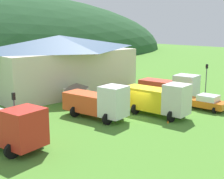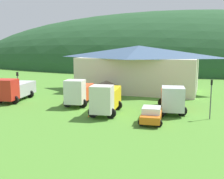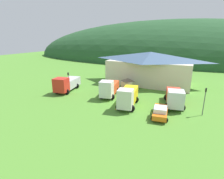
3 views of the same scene
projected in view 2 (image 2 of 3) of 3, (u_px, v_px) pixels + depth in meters
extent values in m
plane|color=#4C842D|center=(101.00, 110.00, 33.33)|extent=(200.00, 200.00, 0.00)
ellipsoid|color=#234C28|center=(171.00, 68.00, 96.28)|extent=(159.62, 60.00, 38.46)
cube|color=beige|center=(139.00, 74.00, 47.25)|extent=(19.15, 10.87, 5.71)
pyramid|color=#3D5675|center=(139.00, 52.00, 46.64)|extent=(20.68, 11.74, 2.00)
cube|color=beige|center=(107.00, 91.00, 41.34)|extent=(2.37, 2.11, 1.91)
pyramid|color=#6B5B4C|center=(107.00, 83.00, 41.14)|extent=(2.56, 2.28, 0.67)
cube|color=red|center=(6.00, 90.00, 36.75)|extent=(2.96, 2.79, 2.74)
cube|color=black|center=(6.00, 85.00, 36.54)|extent=(1.70, 2.11, 0.88)
cube|color=#B2B2B7|center=(20.00, 89.00, 40.56)|extent=(3.48, 5.66, 1.80)
cylinder|color=black|center=(15.00, 100.00, 36.79)|extent=(1.10, 0.30, 1.10)
cylinder|color=black|center=(30.00, 94.00, 41.30)|extent=(1.10, 0.30, 1.10)
cylinder|color=black|center=(16.00, 94.00, 41.65)|extent=(1.10, 0.30, 1.10)
cube|color=white|center=(75.00, 92.00, 34.47)|extent=(2.61, 2.55, 2.93)
cube|color=black|center=(75.00, 87.00, 34.26)|extent=(1.50, 1.94, 0.94)
cube|color=#E04C23|center=(82.00, 92.00, 37.88)|extent=(3.02, 4.93, 1.81)
cylinder|color=black|center=(83.00, 103.00, 34.54)|extent=(1.10, 0.30, 1.10)
cylinder|color=black|center=(68.00, 103.00, 34.85)|extent=(1.10, 0.30, 1.10)
cylinder|color=black|center=(90.00, 97.00, 38.54)|extent=(1.10, 0.30, 1.10)
cylinder|color=black|center=(77.00, 97.00, 38.85)|extent=(1.10, 0.30, 1.10)
cube|color=silver|center=(102.00, 99.00, 29.48)|extent=(2.54, 2.41, 2.95)
cube|color=black|center=(102.00, 94.00, 29.28)|extent=(1.44, 1.85, 0.94)
cube|color=yellow|center=(108.00, 97.00, 32.87)|extent=(2.89, 5.00, 2.18)
cylinder|color=black|center=(111.00, 113.00, 29.52)|extent=(1.10, 0.30, 1.10)
cylinder|color=black|center=(93.00, 112.00, 29.90)|extent=(1.10, 0.30, 1.10)
cylinder|color=black|center=(118.00, 105.00, 33.54)|extent=(1.10, 0.30, 1.10)
cylinder|color=black|center=(102.00, 105.00, 33.91)|extent=(1.10, 0.30, 1.10)
cube|color=silver|center=(173.00, 99.00, 30.56)|extent=(2.80, 2.92, 2.65)
cube|color=black|center=(173.00, 94.00, 30.35)|extent=(1.61, 2.23, 0.85)
cube|color=red|center=(171.00, 97.00, 34.23)|extent=(3.17, 5.14, 1.63)
cylinder|color=black|center=(182.00, 111.00, 30.60)|extent=(1.10, 0.30, 1.10)
cylinder|color=black|center=(163.00, 110.00, 30.95)|extent=(1.10, 0.30, 1.10)
cylinder|color=black|center=(179.00, 103.00, 34.89)|extent=(1.10, 0.30, 1.10)
cylinder|color=black|center=(162.00, 102.00, 35.24)|extent=(1.10, 0.30, 1.10)
cube|color=orange|center=(152.00, 115.00, 28.24)|extent=(2.44, 5.24, 0.70)
cube|color=silver|center=(151.00, 110.00, 27.55)|extent=(1.97, 2.20, 0.62)
cylinder|color=black|center=(159.00, 123.00, 26.46)|extent=(0.68, 0.24, 0.68)
cylinder|color=black|center=(141.00, 122.00, 26.82)|extent=(0.68, 0.24, 0.68)
cylinder|color=black|center=(161.00, 115.00, 29.77)|extent=(0.68, 0.24, 0.68)
cylinder|color=black|center=(145.00, 114.00, 30.14)|extent=(0.68, 0.24, 0.68)
cylinder|color=#4C4C51|center=(18.00, 89.00, 38.56)|extent=(0.12, 0.12, 3.54)
cube|color=black|center=(17.00, 74.00, 38.24)|extent=(0.20, 0.24, 0.55)
sphere|color=green|center=(18.00, 74.00, 38.36)|extent=(0.14, 0.14, 0.14)
cylinder|color=#4C4C51|center=(211.00, 102.00, 28.98)|extent=(0.12, 0.12, 3.66)
cube|color=black|center=(212.00, 82.00, 28.65)|extent=(0.20, 0.24, 0.55)
sphere|color=red|center=(212.00, 82.00, 28.78)|extent=(0.14, 0.14, 0.14)
cone|color=orange|center=(89.00, 117.00, 30.15)|extent=(0.36, 0.36, 0.56)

